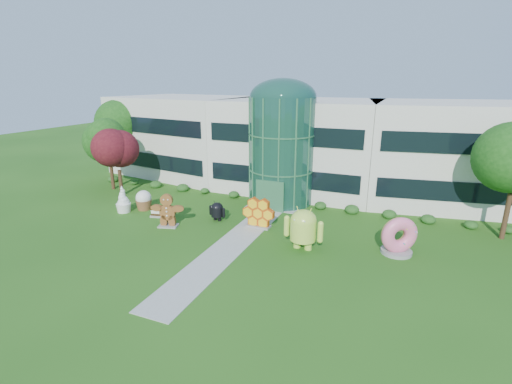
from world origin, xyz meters
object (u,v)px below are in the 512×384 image
at_px(android_green, 303,226).
at_px(android_black, 217,210).
at_px(gingerbread, 167,210).
at_px(donut, 398,235).

relative_size(android_green, android_black, 1.81).
bearing_deg(android_green, gingerbread, -174.98).
height_order(donut, gingerbread, gingerbread).
distance_m(android_green, gingerbread, 11.05).
relative_size(android_black, gingerbread, 0.62).
xyz_separation_m(android_black, donut, (14.13, -0.70, 0.41)).
distance_m(android_green, donut, 6.33).
xyz_separation_m(donut, gingerbread, (-17.13, -1.98, 0.04)).
bearing_deg(gingerbread, android_black, 25.70).
bearing_deg(android_black, gingerbread, -130.82).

